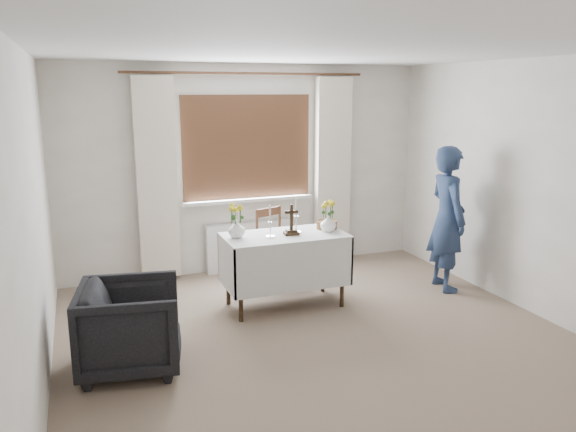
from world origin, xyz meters
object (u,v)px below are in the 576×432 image
object	(u,v)px
altar_table	(285,270)
armchair	(131,327)
wooden_chair	(278,246)
flower_vase_left	(237,229)
person	(447,219)
wooden_cross	(291,220)
flower_vase_right	(328,223)

from	to	relation	value
altar_table	armchair	size ratio (longest dim) A/B	1.58
altar_table	wooden_chair	size ratio (longest dim) A/B	1.44
wooden_chair	flower_vase_left	size ratio (longest dim) A/B	4.87
wooden_chair	person	bearing A→B (deg)	-47.98
person	wooden_cross	bearing A→B (deg)	94.92
person	wooden_cross	world-z (taller)	person
wooden_chair	armchair	size ratio (longest dim) A/B	1.10
armchair	flower_vase_right	world-z (taller)	flower_vase_right
altar_table	armchair	distance (m)	1.82
altar_table	wooden_chair	xyz separation A→B (m)	(0.19, 0.74, 0.05)
flower_vase_left	wooden_chair	bearing A→B (deg)	45.23
wooden_cross	person	bearing A→B (deg)	1.52
flower_vase_left	armchair	bearing A→B (deg)	-141.70
altar_table	person	world-z (taller)	person
armchair	person	xyz separation A→B (m)	(3.48, 0.70, 0.45)
wooden_chair	wooden_cross	size ratio (longest dim) A/B	2.75
wooden_cross	wooden_chair	bearing A→B (deg)	85.28
person	wooden_cross	xyz separation A→B (m)	(-1.81, 0.10, 0.11)
wooden_chair	armchair	bearing A→B (deg)	-159.54
wooden_chair	flower_vase_right	world-z (taller)	flower_vase_right
armchair	wooden_cross	bearing A→B (deg)	-55.19
wooden_chair	altar_table	bearing A→B (deg)	-124.97
armchair	flower_vase_right	distance (m)	2.28
wooden_cross	flower_vase_right	world-z (taller)	wooden_cross
altar_table	wooden_cross	bearing A→B (deg)	-26.14
armchair	flower_vase_left	size ratio (longest dim) A/B	4.43
wooden_chair	flower_vase_left	xyz separation A→B (m)	(-0.68, -0.68, 0.42)
flower_vase_right	person	bearing A→B (deg)	-3.75
flower_vase_left	flower_vase_right	xyz separation A→B (m)	(0.95, -0.10, -0.00)
wooden_chair	flower_vase_left	bearing A→B (deg)	-155.39
person	flower_vase_left	distance (m)	2.36
altar_table	wooden_cross	world-z (taller)	wooden_cross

